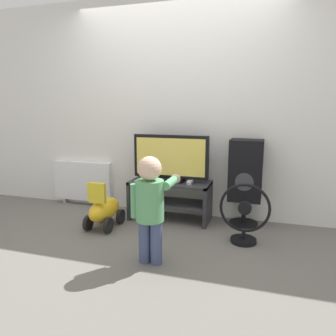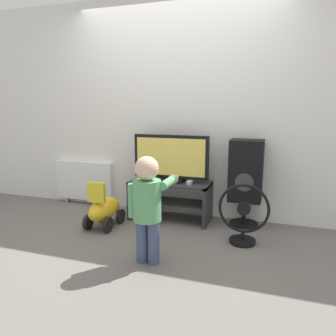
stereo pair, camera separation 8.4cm
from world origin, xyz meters
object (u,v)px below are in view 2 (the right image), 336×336
remote_primary (140,181)px  ride_on_toy (104,209)px  television (171,159)px  radiator (84,181)px  child (148,201)px  floor_fan (243,217)px  speaker_tower (246,173)px  remote_secondary (155,182)px  game_console (190,182)px

remote_primary → ride_on_toy: (-0.28, -0.35, -0.27)m
television → radiator: (-1.31, 0.20, -0.40)m
child → ride_on_toy: child is taller
child → floor_fan: (0.73, 0.66, -0.28)m
speaker_tower → floor_fan: speaker_tower is taller
speaker_tower → floor_fan: bearing=-85.3°
remote_primary → speaker_tower: speaker_tower is taller
remote_primary → remote_secondary: (0.20, -0.00, 0.00)m
floor_fan → remote_primary: bearing=166.1°
remote_secondary → game_console: bearing=16.1°
television → remote_primary: bearing=-157.5°
game_console → ride_on_toy: ride_on_toy is taller
ride_on_toy → floor_fan: bearing=1.8°
remote_secondary → child: 1.01m
remote_secondary → ride_on_toy: (-0.48, -0.35, -0.27)m
floor_fan → game_console: bearing=147.6°
speaker_tower → floor_fan: size_ratio=1.61×
television → ride_on_toy: 0.95m
floor_fan → child: bearing=-137.7°
game_console → remote_secondary: (-0.38, -0.11, -0.01)m
game_console → speaker_tower: 0.63m
television → ride_on_toy: (-0.62, -0.49, -0.52)m
television → floor_fan: (0.89, -0.44, -0.46)m
child → speaker_tower: size_ratio=0.96×
television → radiator: 1.38m
speaker_tower → ride_on_toy: size_ratio=1.79×
radiator → child: bearing=-41.5°
remote_primary → child: size_ratio=0.14×
remote_primary → remote_secondary: same height
ride_on_toy → child: bearing=-38.2°
child → remote_secondary: bearing=107.5°
floor_fan → television: bearing=153.6°
game_console → remote_primary: 0.59m
remote_primary → speaker_tower: size_ratio=0.14×
child → ride_on_toy: (-0.78, 0.61, -0.35)m
game_console → floor_fan: floor_fan is taller
game_console → radiator: (-1.55, 0.23, -0.16)m
remote_primary → remote_secondary: bearing=-1.4°
speaker_tower → ride_on_toy: (-1.46, -0.57, -0.40)m
speaker_tower → radiator: 2.18m
remote_primary → ride_on_toy: 0.52m
game_console → ride_on_toy: size_ratio=0.29×
child → floor_fan: size_ratio=1.55×
game_console → floor_fan: (0.65, -0.41, -0.21)m
game_console → floor_fan: 0.79m
television → radiator: bearing=171.4°
speaker_tower → radiator: bearing=176.9°
television → speaker_tower: television is taller
speaker_tower → radiator: speaker_tower is taller
game_console → ride_on_toy: bearing=-152.2°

